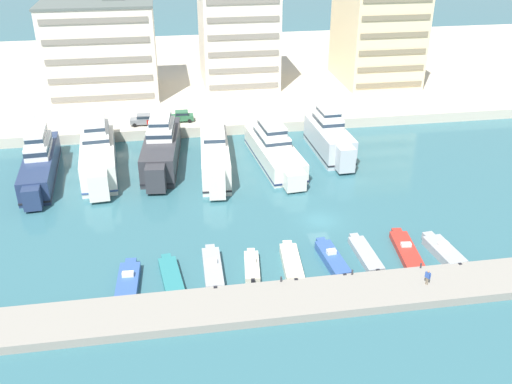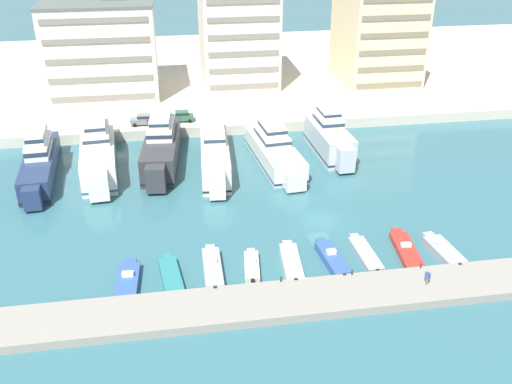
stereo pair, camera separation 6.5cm
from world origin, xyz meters
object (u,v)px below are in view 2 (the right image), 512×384
at_px(motorboat_grey_far_right, 443,251).
at_px(car_grey_far_left, 143,119).
at_px(motorboat_grey_mid_right, 365,254).
at_px(yacht_ivory_left, 98,152).
at_px(motorboat_cream_center, 291,262).
at_px(motorboat_blue_center_right, 332,259).
at_px(motorboat_teal_left, 171,277).
at_px(motorboat_cream_center_left, 252,266).
at_px(car_green_mid_left, 181,116).
at_px(pedestrian_near_edge, 428,276).
at_px(motorboat_grey_mid_left, 213,268).
at_px(car_red_left, 160,118).
at_px(yacht_navy_far_left, 40,161).
at_px(yacht_charcoal_mid_left, 161,147).
at_px(motorboat_red_right, 406,250).
at_px(yacht_ivory_center_left, 215,152).
at_px(motorboat_blue_far_left, 128,280).
at_px(yacht_silver_center_right, 330,138).
at_px(yacht_ivory_center, 275,150).

bearing_deg(motorboat_grey_far_right, car_grey_far_left, 128.32).
bearing_deg(motorboat_grey_mid_right, yacht_ivory_left, 137.39).
xyz_separation_m(motorboat_cream_center, motorboat_blue_center_right, (4.47, 0.07, -0.04)).
distance_m(motorboat_teal_left, motorboat_cream_center_left, 8.46).
relative_size(motorboat_blue_center_right, car_green_mid_left, 1.83).
distance_m(car_grey_far_left, pedestrian_near_edge, 55.02).
xyz_separation_m(motorboat_cream_center_left, pedestrian_near_edge, (16.46, -6.51, 1.45)).
height_order(motorboat_grey_far_right, car_green_mid_left, car_green_mid_left).
relative_size(motorboat_grey_mid_left, car_red_left, 1.95).
distance_m(yacht_navy_far_left, yacht_charcoal_mid_left, 16.85).
xyz_separation_m(motorboat_teal_left, motorboat_red_right, (25.71, 0.90, -0.04)).
relative_size(yacht_ivory_center_left, motorboat_grey_mid_right, 2.83).
relative_size(motorboat_cream_center, motorboat_blue_center_right, 0.99).
height_order(motorboat_blue_far_left, motorboat_red_right, motorboat_blue_far_left).
relative_size(car_green_mid_left, pedestrian_near_edge, 2.51).
relative_size(motorboat_blue_center_right, motorboat_grey_mid_right, 0.98).
bearing_deg(pedestrian_near_edge, motorboat_grey_mid_left, 162.16).
xyz_separation_m(motorboat_cream_center_left, car_grey_far_left, (-11.60, 40.81, 2.26)).
xyz_separation_m(yacht_silver_center_right, motorboat_cream_center, (-12.15, -28.57, -2.05)).
distance_m(yacht_navy_far_left, motorboat_grey_far_right, 54.21).
xyz_separation_m(motorboat_grey_mid_left, motorboat_cream_center_left, (4.13, -0.12, -0.11)).
distance_m(motorboat_grey_far_right, pedestrian_near_edge, 7.66).
bearing_deg(motorboat_blue_far_left, yacht_charcoal_mid_left, 82.43).
distance_m(yacht_ivory_left, motorboat_grey_far_right, 48.50).
bearing_deg(yacht_ivory_left, pedestrian_near_edge, -45.51).
bearing_deg(yacht_charcoal_mid_left, yacht_ivory_center_left, -18.36).
relative_size(motorboat_cream_center_left, motorboat_grey_mid_right, 0.79).
relative_size(motorboat_teal_left, car_red_left, 1.89).
bearing_deg(motorboat_teal_left, car_grey_far_left, 94.36).
height_order(yacht_navy_far_left, motorboat_cream_center_left, yacht_navy_far_left).
distance_m(yacht_ivory_left, motorboat_cream_center_left, 33.54).
bearing_deg(yacht_charcoal_mid_left, car_green_mid_left, 74.78).
bearing_deg(car_green_mid_left, motorboat_grey_mid_left, -88.22).
height_order(motorboat_blue_far_left, motorboat_blue_center_right, motorboat_blue_center_right).
relative_size(motorboat_cream_center_left, motorboat_grey_far_right, 0.88).
distance_m(yacht_ivory_center_left, motorboat_blue_center_right, 28.19).
distance_m(motorboat_cream_center_left, car_green_mid_left, 41.81).
relative_size(motorboat_blue_far_left, motorboat_grey_far_right, 1.02).
distance_m(motorboat_grey_far_right, car_red_left, 51.16).
relative_size(motorboat_teal_left, motorboat_grey_mid_left, 0.97).
distance_m(motorboat_blue_far_left, motorboat_red_right, 30.02).
distance_m(motorboat_teal_left, motorboat_grey_mid_right, 21.04).
bearing_deg(yacht_ivory_center, motorboat_blue_far_left, -126.81).
height_order(yacht_navy_far_left, car_red_left, yacht_navy_far_left).
xyz_separation_m(yacht_navy_far_left, motorboat_blue_center_right, (34.29, -26.96, -1.86)).
relative_size(yacht_navy_far_left, yacht_ivory_center_left, 0.96).
bearing_deg(motorboat_teal_left, motorboat_red_right, 2.01).
bearing_deg(yacht_ivory_left, car_grey_far_left, 63.62).
xyz_separation_m(motorboat_teal_left, motorboat_cream_center, (12.65, 0.43, 0.11)).
bearing_deg(motorboat_grey_mid_right, motorboat_grey_mid_left, -178.92).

